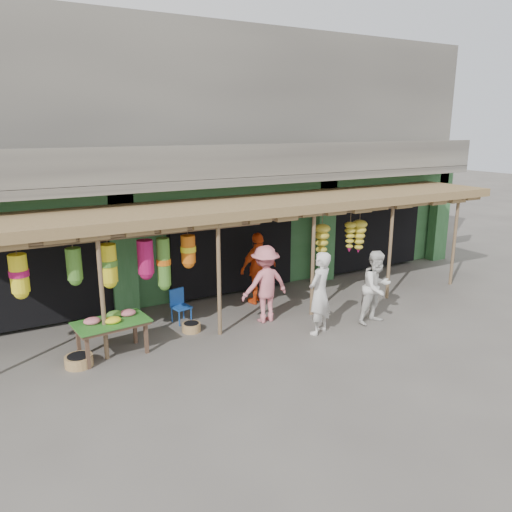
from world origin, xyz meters
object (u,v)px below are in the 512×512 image
person_vendor (259,268)px  person_shopper (265,284)px  flower_table (112,323)px  person_front (320,293)px  person_right (377,287)px  blue_chair (179,304)px

person_vendor → person_shopper: (-0.49, -1.19, -0.02)m
flower_table → person_shopper: bearing=-4.8°
flower_table → person_vendor: person_vendor is taller
person_front → person_right: (1.53, -0.16, -0.06)m
person_vendor → person_right: bearing=116.4°
flower_table → person_right: (5.83, -1.29, 0.18)m
flower_table → blue_chair: (1.82, 1.03, -0.25)m
person_front → person_right: bearing=149.3°
person_vendor → person_shopper: size_ratio=1.02×
person_front → person_vendor: 2.42m
blue_chair → person_front: person_front is taller
flower_table → blue_chair: flower_table is taller
person_vendor → person_front: bearing=87.2°
flower_table → blue_chair: bearing=23.3°
person_right → person_shopper: bearing=142.2°
flower_table → person_vendor: (4.11, 1.27, 0.25)m
flower_table → person_vendor: bearing=11.0°
person_front → person_right: person_front is taller
person_front → person_shopper: person_front is taller
person_right → person_front: bearing=168.3°
blue_chair → person_shopper: person_shopper is taller
person_front → person_shopper: size_ratio=1.02×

